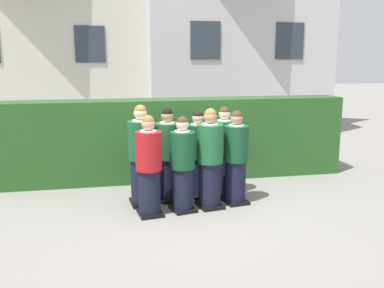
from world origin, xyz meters
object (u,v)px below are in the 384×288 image
Objects in this scene: student_rear_row_1 at (168,157)px; student_rear_row_3 at (224,153)px; student_front_row_1 at (183,166)px; student_rear_row_2 at (198,156)px; student_in_red_blazer at (149,168)px; student_front_row_3 at (236,160)px; student_rear_row_0 at (141,158)px; student_front_row_2 at (210,161)px.

student_rear_row_3 is at bearing 7.78° from student_rear_row_1.
student_front_row_1 is 0.96× the size of student_rear_row_1.
student_front_row_1 is at bearing -73.93° from student_rear_row_1.
student_front_row_1 is at bearing -120.59° from student_rear_row_2.
student_in_red_blazer is 1.00× the size of student_front_row_3.
student_in_red_blazer is 1.03× the size of student_rear_row_2.
student_rear_row_1 reaches higher than student_front_row_1.
student_rear_row_3 reaches higher than student_in_red_blazer.
student_rear_row_0 reaches higher than student_front_row_1.
student_rear_row_0 is 1.06× the size of student_rear_row_3.
student_front_row_2 is 0.76m from student_rear_row_3.
student_in_red_blazer is at bearing -141.53° from student_rear_row_2.
student_rear_row_0 is 1.55m from student_rear_row_3.
student_front_row_2 is 0.60m from student_rear_row_2.
student_front_row_1 is 0.49m from student_front_row_2.
student_rear_row_0 is 1.05× the size of student_rear_row_1.
student_front_row_2 is 1.03× the size of student_rear_row_3.
student_rear_row_0 reaches higher than student_rear_row_1.
student_front_row_1 is at bearing -167.98° from student_front_row_3.
student_rear_row_3 is at bearing 5.18° from student_rear_row_2.
student_front_row_3 is 1.03× the size of student_rear_row_2.
student_front_row_3 is 0.98× the size of student_rear_row_1.
student_rear_row_1 is at bearing -169.94° from student_rear_row_2.
student_front_row_2 is 1.04× the size of student_front_row_3.
student_in_red_blazer is 1.05m from student_front_row_2.
student_front_row_3 is at bearing -39.22° from student_rear_row_2.
student_in_red_blazer reaches higher than student_front_row_1.
student_front_row_3 is (1.52, 0.29, -0.00)m from student_in_red_blazer.
student_rear_row_1 is (0.39, 0.66, 0.01)m from student_in_red_blazer.
student_front_row_2 is 1.07× the size of student_rear_row_2.
student_front_row_2 is at bearing 9.10° from student_in_red_blazer.
student_front_row_3 is (0.96, 0.21, 0.02)m from student_front_row_1.
student_front_row_1 is at bearing -170.60° from student_front_row_2.
student_rear_row_1 is at bearing -172.22° from student_rear_row_3.
student_front_row_1 is 0.97× the size of student_front_row_3.
student_front_row_1 is 0.78m from student_rear_row_2.
student_rear_row_0 reaches higher than student_front_row_3.
student_rear_row_0 is at bearing -167.69° from student_rear_row_2.
student_front_row_2 is 0.98× the size of student_rear_row_0.
student_rear_row_0 is (-0.63, 0.45, 0.07)m from student_front_row_1.
student_rear_row_3 is (0.89, 0.71, 0.03)m from student_front_row_1.
student_rear_row_1 is at bearing 162.09° from student_front_row_3.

